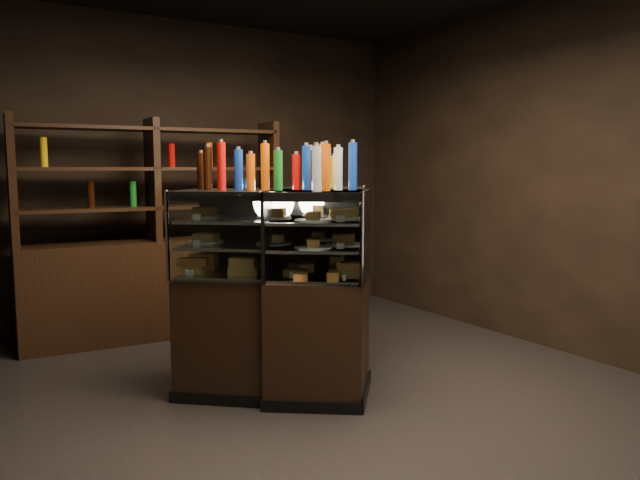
# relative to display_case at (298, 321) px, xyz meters

# --- Properties ---
(ground) EXTENTS (5.00, 5.00, 0.00)m
(ground) POSITION_rel_display_case_xyz_m (-0.16, -0.22, -0.48)
(ground) COLOR black
(ground) RESTS_ON ground
(room_shell) EXTENTS (5.02, 5.02, 3.01)m
(room_shell) POSITION_rel_display_case_xyz_m (-0.16, -0.22, 1.47)
(room_shell) COLOR black
(room_shell) RESTS_ON ground
(display_case) EXTENTS (1.74, 1.44, 1.42)m
(display_case) POSITION_rel_display_case_xyz_m (0.00, 0.00, 0.00)
(display_case) COLOR black
(display_case) RESTS_ON ground
(food_display) EXTENTS (1.34, 1.06, 0.44)m
(food_display) POSITION_rel_display_case_xyz_m (0.00, -0.00, 0.60)
(food_display) COLOR #C59346
(food_display) RESTS_ON display_case
(bottles_top) EXTENTS (1.17, 0.92, 0.30)m
(bottles_top) POSITION_rel_display_case_xyz_m (-0.00, 0.00, 1.08)
(bottles_top) COLOR black
(bottles_top) RESTS_ON display_case
(potted_conifer) EXTENTS (0.32, 0.32, 0.69)m
(potted_conifer) POSITION_rel_display_case_xyz_m (0.73, 0.81, -0.08)
(potted_conifer) COLOR black
(potted_conifer) RESTS_ON ground
(back_shelving) EXTENTS (2.37, 0.53, 2.00)m
(back_shelving) POSITION_rel_display_case_xyz_m (-0.47, 1.83, 0.13)
(back_shelving) COLOR black
(back_shelving) RESTS_ON ground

